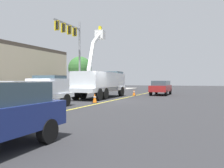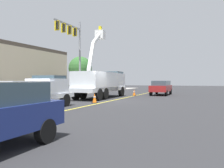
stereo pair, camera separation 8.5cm
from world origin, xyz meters
The scene contains 11 objects.
ground centered at (0.00, 0.00, 0.00)m, with size 120.00×120.00×0.00m, color #2D2D30.
sidewalk_far_side centered at (0.84, 7.83, 0.06)m, with size 60.00×3.60×0.12m, color #B2ADA3.
lane_centre_stripe centered at (0.00, 0.00, 0.00)m, with size 50.00×0.16×0.01m, color yellow.
utility_bucket_truck centered at (3.08, 1.83, 1.62)m, with size 8.42×3.37×7.42m.
service_pickup_truck centered at (-6.46, 2.84, 1.12)m, with size 5.79×2.69×2.06m.
passing_minivan centered at (9.28, -3.55, 0.97)m, with size 4.98×2.40×1.69m.
traffic_cone_leading centered at (-10.28, 1.45, 0.41)m, with size 0.40×0.40×0.84m.
traffic_cone_mid_front centered at (-2.00, 0.63, 0.37)m, with size 0.40×0.40×0.76m.
traffic_cone_mid_rear centered at (6.97, -0.74, 0.35)m, with size 0.40×0.40×0.72m.
traffic_signal_mast centered at (5.81, 6.27, 6.27)m, with size 5.30×0.94×8.87m.
street_tree_right centered at (11.69, 7.94, 3.45)m, with size 3.33×3.33×5.14m.
Camera 2 is at (-18.41, -5.55, 1.74)m, focal length 36.79 mm.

